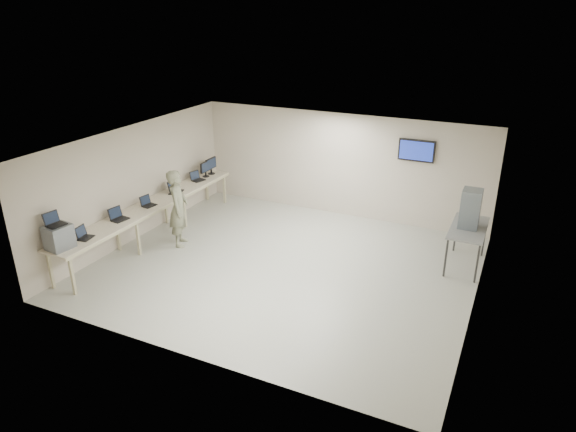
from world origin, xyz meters
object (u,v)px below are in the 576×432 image
at_px(workbench, 152,207).
at_px(equipment_box, 59,237).
at_px(soldier, 178,208).
at_px(side_table, 468,230).

distance_m(workbench, equipment_box, 2.73).
distance_m(soldier, side_table, 6.62).
xyz_separation_m(workbench, side_table, (7.19, 1.76, 0.05)).
relative_size(workbench, equipment_box, 12.18).
relative_size(equipment_box, side_table, 0.31).
height_order(equipment_box, soldier, soldier).
bearing_deg(soldier, equipment_box, 137.15).
distance_m(workbench, side_table, 7.40).
bearing_deg(side_table, workbench, -166.22).
distance_m(equipment_box, soldier, 2.85).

